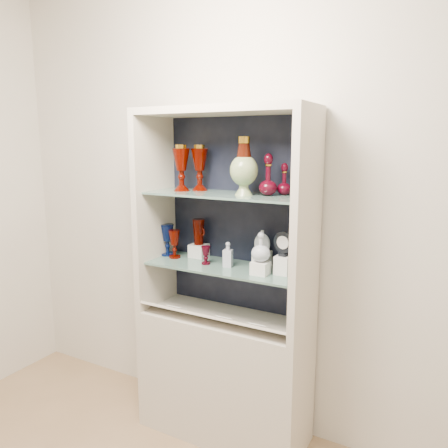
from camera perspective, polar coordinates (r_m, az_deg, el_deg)
The scene contains 30 objects.
wall_back at distance 2.63m, azimuth 2.31°, elevation 2.92°, with size 3.50×0.02×2.80m, color beige.
cabinet_base at distance 2.78m, azimuth 0.00°, elevation -19.10°, with size 1.00×0.40×0.75m, color beige.
cabinet_back_panel at distance 2.61m, azimuth 2.00°, elevation 1.22°, with size 0.98×0.02×1.15m, color black.
cabinet_side_left at distance 2.71m, azimuth -8.94°, elevation 1.43°, with size 0.04×0.40×1.15m, color beige.
cabinet_side_right at distance 2.26m, azimuth 10.73°, elevation -0.46°, with size 0.04×0.40×1.15m, color beige.
cabinet_top_cap at distance 2.42m, azimuth 0.00°, elevation 14.60°, with size 1.00×0.40×0.04m, color beige.
shelf_lower at distance 2.53m, azimuth 0.22°, elevation -5.63°, with size 0.92×0.34×0.01m, color slate.
shelf_upper at distance 2.45m, azimuth 0.23°, elevation 3.85°, with size 0.92×0.34×0.01m, color slate.
label_ledge at distance 2.51m, azimuth -1.23°, elevation -12.15°, with size 0.92×0.18×0.01m, color beige.
label_card_0 at distance 2.39m, azimuth 4.60°, elevation -13.01°, with size 0.10×0.07×0.00m, color white.
label_card_1 at distance 2.64m, azimuth -6.22°, elevation -10.73°, with size 0.10×0.07×0.00m, color white.
label_card_2 at distance 2.47m, azimuth 0.31°, elevation -12.16°, with size 0.10×0.07×0.00m, color white.
pedestal_lamp_left at distance 2.60m, azimuth -3.20°, elevation 7.35°, with size 0.10×0.10×0.27m, color #470800, non-canonical shape.
pedestal_lamp_right at distance 2.59m, azimuth -5.60°, elevation 7.31°, with size 0.10×0.10×0.27m, color #470800, non-canonical shape.
enamel_urn at distance 2.36m, azimuth 2.62°, elevation 7.55°, with size 0.15×0.15×0.31m, color #0A431B, non-canonical shape.
ruby_decanter_a at distance 2.35m, azimuth 5.80°, elevation 6.76°, with size 0.10×0.10×0.25m, color #430411, non-canonical shape.
ruby_decanter_b at distance 2.39m, azimuth 7.89°, elevation 5.96°, with size 0.08×0.08×0.18m, color #430411, non-canonical shape.
lidded_bowl at distance 2.27m, azimuth 10.19°, elevation 4.58°, with size 0.09×0.09×0.10m, color #430411, non-canonical shape.
cobalt_goblet at distance 2.77m, azimuth -7.42°, elevation -2.05°, with size 0.08×0.08×0.20m, color #081442, non-canonical shape.
ruby_goblet_tall at distance 2.70m, azimuth -6.48°, elevation -2.62°, with size 0.07×0.07×0.17m, color #470800, non-canonical shape.
ruby_goblet_small at distance 2.56m, azimuth -2.40°, elevation -4.09°, with size 0.05×0.05×0.11m, color #430411, non-canonical shape.
riser_ruby_pitcher at distance 2.72m, azimuth -3.30°, elevation -3.49°, with size 0.10×0.10×0.08m, color silver.
ruby_pitcher at distance 2.69m, azimuth -3.33°, elevation -1.03°, with size 0.12×0.08×0.16m, color #470800, non-canonical shape.
clear_square_bottle at distance 2.50m, azimuth 0.51°, elevation -3.98°, with size 0.05×0.05×0.15m, color #AAB3C3, non-canonical shape.
riser_flat_flask at distance 2.51m, azimuth 4.98°, elevation -4.57°, with size 0.09×0.09×0.09m, color silver.
flat_flask at distance 2.49m, azimuth 5.02°, elevation -2.16°, with size 0.09×0.04×0.13m, color silver, non-canonical shape.
riser_clear_round_decanter at distance 2.38m, azimuth 4.80°, elevation -5.73°, with size 0.09×0.09×0.07m, color silver.
clear_round_decanter at distance 2.35m, azimuth 4.84°, elevation -3.11°, with size 0.10×0.10×0.15m, color #AAB3C3, non-canonical shape.
riser_cameo_medallion at distance 2.39m, azimuth 7.69°, elevation -5.34°, with size 0.08×0.08×0.10m, color silver.
cameo_medallion at distance 2.36m, azimuth 7.76°, elevation -2.54°, with size 0.12×0.04×0.14m, color black, non-canonical shape.
Camera 1 is at (1.16, -0.58, 1.76)m, focal length 35.00 mm.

